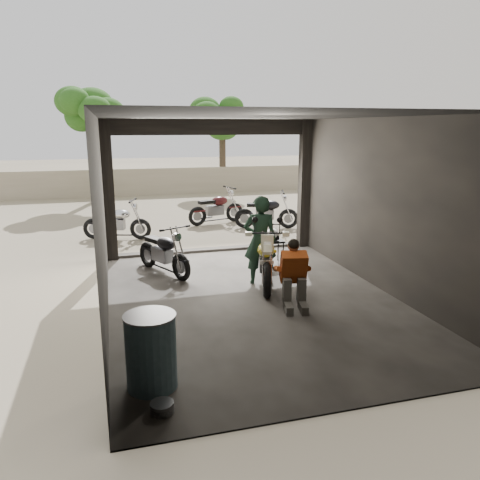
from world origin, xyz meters
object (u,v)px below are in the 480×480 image
oil_drum (151,352)px  stool (274,243)px  outside_bike_a (116,220)px  rider (260,241)px  outside_bike_b (216,206)px  sign_post (347,191)px  left_bike (163,249)px  mechanic (295,277)px  outside_bike_c (266,210)px  main_bike (266,256)px  helmet (272,234)px

oil_drum → stool: bearing=55.3°
outside_bike_a → rider: 5.34m
outside_bike_b → sign_post: 4.51m
left_bike → rider: size_ratio=0.91×
mechanic → stool: (0.57, 2.64, -0.09)m
outside_bike_a → outside_bike_c: 4.43m
main_bike → stool: size_ratio=3.28×
outside_bike_b → sign_post: bearing=-159.7°
outside_bike_a → mechanic: size_ratio=1.43×
stool → helmet: size_ratio=1.89×
oil_drum → left_bike: bearing=81.7°
outside_bike_a → outside_bike_c: bearing=-69.4°
helmet → rider: bearing=-118.6°
rider → mechanic: (0.16, -1.39, -0.31)m
outside_bike_c → sign_post: bearing=-134.4°
left_bike → oil_drum: bearing=-124.8°
rider → stool: rider is taller
left_bike → sign_post: 5.13m
outside_bike_c → helmet: size_ratio=5.75×
outside_bike_a → sign_post: sign_post is taller
outside_bike_b → stool: 4.75m
main_bike → oil_drum: bearing=-111.4°
sign_post → outside_bike_a: bearing=145.6°
main_bike → mechanic: size_ratio=1.59×
main_bike → oil_drum: 4.01m
rider → helmet: size_ratio=6.01×
stool → helmet: helmet is taller
mechanic → oil_drum: mechanic is taller
outside_bike_b → stool: (0.26, -4.74, -0.10)m
outside_bike_a → outside_bike_c: size_ratio=0.97×
main_bike → outside_bike_c: main_bike is taller
outside_bike_c → oil_drum: size_ratio=1.83×
outside_bike_a → stool: size_ratio=2.96×
outside_bike_c → mechanic: mechanic is taller
outside_bike_c → helmet: outside_bike_c is taller
outside_bike_a → oil_drum: size_ratio=1.78×
outside_bike_b → rider: size_ratio=0.97×
sign_post → main_bike: bearing=-153.7°
main_bike → left_bike: main_bike is taller
main_bike → outside_bike_b: size_ratio=1.06×
mechanic → sign_post: sign_post is taller
outside_bike_c → sign_post: sign_post is taller
main_bike → rider: (-0.08, 0.12, 0.28)m
mechanic → sign_post: 4.92m
oil_drum → sign_post: bearing=45.9°
main_bike → helmet: (0.62, 1.38, 0.08)m
rider → sign_post: 4.01m
outside_bike_c → stool: 3.80m
mechanic → outside_bike_a: bearing=127.3°
outside_bike_b → mechanic: (-0.31, -7.38, -0.00)m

